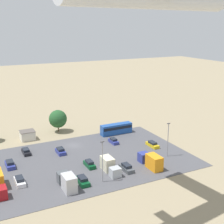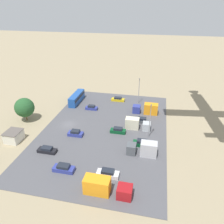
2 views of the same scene
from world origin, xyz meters
The scene contains 20 objects.
ground_plane centered at (0.00, 0.00, 0.00)m, with size 400.00×400.00×0.00m, color gray.
parking_lot_surface centered at (0.00, 11.28, 0.04)m, with size 52.82×34.55×0.08m.
shed_building centered at (10.80, -10.73, 1.42)m, with size 4.41×3.94×2.82m.
bus centered at (-15.77, -3.16, 1.84)m, with size 10.36×2.50×3.27m.
parked_car_0 centered at (5.92, 22.39, 0.76)m, with size 1.94×4.66×1.62m.
parked_car_1 centered at (5.13, 4.19, 0.75)m, with size 1.93×4.12×1.62m.
parked_car_2 centered at (18.83, 6.67, 0.75)m, with size 1.94×4.66×1.62m.
parked_car_3 centered at (-11.25, 3.75, 0.71)m, with size 1.73×4.03×1.51m.
parked_car_4 centered at (-5.90, 21.19, 0.75)m, with size 1.88×4.64×1.61m.
parked_car_5 centered at (18.31, 16.34, 0.73)m, with size 1.87×4.72×1.56m.
parked_car_6 centered at (-20.06, 11.18, 0.70)m, with size 1.78×4.78×1.48m.
parked_car_7 centered at (13.54, 0.05, 0.67)m, with size 1.80×4.63×1.41m.
parked_car_8 centered at (1.26, 15.25, 0.75)m, with size 1.70×4.30×1.60m.
parked_truck_0 centered at (9.57, 23.05, 1.71)m, with size 2.45×7.11×3.57m.
parked_truck_1 centered at (-12.25, 22.20, 1.67)m, with size 2.48×8.01×3.47m.
parked_truck_2 centered at (22.94, 16.85, 1.62)m, with size 2.58×9.24×3.36m.
parked_truck_3 centered at (-1.96, 19.95, 1.55)m, with size 2.36×7.11×3.21m.
tree_near_shed centered at (0.19, -13.60, 4.42)m, with size 5.82×5.82×7.33m.
light_pole_lot_centre centered at (1.63, 23.73, 5.34)m, with size 0.90×0.28×9.65m.
light_pole_lot_edge centered at (-19.72, 18.67, 5.13)m, with size 0.90×0.28×9.23m.
Camera 2 is at (52.18, 24.58, 33.06)m, focal length 35.00 mm.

